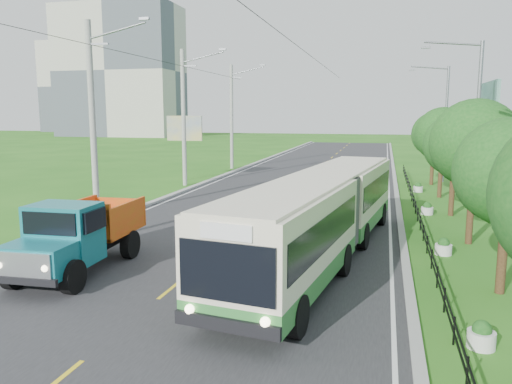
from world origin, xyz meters
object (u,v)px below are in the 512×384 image
at_px(planter_far, 418,188).
at_px(billboard_right, 487,114).
at_px(streetlight_mid, 474,123).
at_px(planter_near, 443,247).
at_px(pole_mid, 184,117).
at_px(dump_truck, 78,231).
at_px(billboard_left, 185,132).
at_px(tree_third, 476,148).
at_px(tree_fifth, 443,138).
at_px(streetlight_far, 444,120).
at_px(pole_near, 93,119).
at_px(tree_fourth, 455,148).
at_px(planter_front, 481,336).
at_px(tree_second, 509,178).
at_px(planter_mid, 427,209).
at_px(bus, 322,210).
at_px(tree_back, 434,137).
at_px(pole_far, 232,116).

relative_size(planter_far, billboard_right, 0.09).
bearing_deg(streetlight_mid, billboard_right, 74.56).
distance_m(streetlight_mid, planter_near, 9.46).
bearing_deg(pole_mid, dump_truck, -77.57).
xyz_separation_m(planter_far, billboard_left, (-18.10, 2.00, 3.58)).
height_order(tree_third, dump_truck, tree_third).
distance_m(tree_fifth, streetlight_far, 7.97).
height_order(pole_near, planter_near, pole_near).
relative_size(streetlight_far, dump_truck, 1.50).
distance_m(pole_near, dump_truck, 10.09).
xyz_separation_m(pole_mid, tree_third, (18.12, -12.86, -1.11)).
xyz_separation_m(pole_near, streetlight_mid, (18.90, 5.00, -0.19)).
bearing_deg(billboard_right, tree_fourth, -112.64).
height_order(planter_front, planter_far, same).
relative_size(tree_second, streetlight_far, 0.58).
xyz_separation_m(streetlight_far, planter_front, (-2.04, -30.00, -4.62)).
distance_m(planter_front, planter_mid, 16.00).
bearing_deg(tree_fourth, tree_third, -90.00).
relative_size(pole_near, bus, 0.61).
bearing_deg(bus, tree_third, 42.81).
bearing_deg(billboard_left, planter_far, -6.31).
height_order(pole_mid, streetlight_mid, pole_mid).
bearing_deg(tree_back, billboard_right, -68.30).
height_order(tree_back, planter_front, tree_back).
bearing_deg(planter_mid, billboard_left, 151.08).
height_order(planter_front, billboard_left, billboard_left).
xyz_separation_m(tree_second, bus, (-5.74, 2.01, -1.65)).
distance_m(pole_far, tree_fourth, 26.20).
height_order(billboard_left, dump_truck, billboard_left).
relative_size(pole_far, dump_truck, 1.66).
height_order(tree_fifth, billboard_right, billboard_right).
relative_size(tree_fifth, tree_back, 1.05).
relative_size(tree_second, streetlight_mid, 0.58).
relative_size(tree_second, planter_far, 7.91).
xyz_separation_m(pole_near, planter_near, (16.86, -3.00, -4.81)).
xyz_separation_m(pole_near, tree_third, (18.12, -0.86, -1.11)).
relative_size(tree_third, streetlight_mid, 0.66).
bearing_deg(pole_far, billboard_right, -32.30).
bearing_deg(tree_back, streetlight_far, 67.08).
height_order(tree_second, tree_third, tree_third).
bearing_deg(pole_mid, billboard_left, 112.42).
distance_m(pole_near, tree_back, 24.98).
bearing_deg(planter_front, dump_truck, 167.57).
relative_size(tree_fifth, streetlight_far, 0.64).
xyz_separation_m(tree_fourth, billboard_right, (2.44, 5.86, 1.76)).
relative_size(streetlight_mid, billboard_right, 1.24).
height_order(planter_near, planter_far, same).
bearing_deg(streetlight_far, tree_fifth, -95.71).
bearing_deg(planter_mid, pole_far, 131.59).
bearing_deg(pole_near, planter_near, -10.09).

